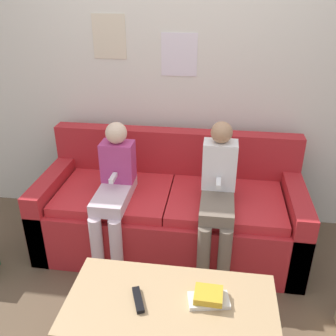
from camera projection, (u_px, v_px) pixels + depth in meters
ground_plane at (160, 289)px, 2.65m from camera, size 10.00×10.00×0.00m
wall_back at (179, 72)px, 3.00m from camera, size 8.00×0.06×2.60m
couch at (170, 212)px, 2.99m from camera, size 2.01×0.84×0.88m
coffee_table at (171, 309)px, 1.96m from camera, size 1.10×0.56×0.46m
person_left at (114, 189)px, 2.72m from camera, size 0.24×0.57×1.06m
person_right at (218, 194)px, 2.62m from camera, size 0.24×0.57×1.10m
tv_remote at (138, 300)px, 1.94m from camera, size 0.10×0.17×0.02m
book_stack at (209, 297)px, 1.93m from camera, size 0.23×0.15×0.06m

